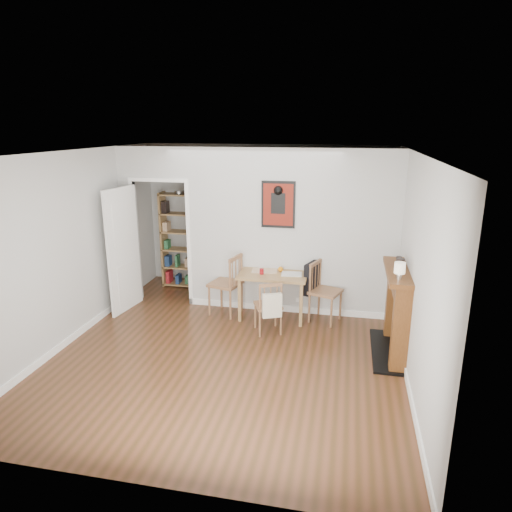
% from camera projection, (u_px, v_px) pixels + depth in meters
% --- Properties ---
extents(ground, '(5.20, 5.20, 0.00)m').
position_uv_depth(ground, '(233.00, 346.00, 6.27)').
color(ground, '#572F1C').
rests_on(ground, ground).
extents(room_shell, '(5.20, 5.20, 5.20)m').
position_uv_depth(room_shell, '(259.00, 232.00, 7.15)').
color(room_shell, '#BCBCBA').
rests_on(room_shell, ground).
extents(dining_table, '(1.05, 0.67, 0.72)m').
position_uv_depth(dining_table, '(273.00, 279.00, 7.05)').
color(dining_table, '#A6774D').
rests_on(dining_table, ground).
extents(chair_left, '(0.60, 0.60, 0.99)m').
position_uv_depth(chair_left, '(225.00, 284.00, 7.22)').
color(chair_left, olive).
rests_on(chair_left, ground).
extents(chair_right, '(0.64, 0.60, 0.94)m').
position_uv_depth(chair_right, '(324.00, 291.00, 6.95)').
color(chair_right, olive).
rests_on(chair_right, ground).
extents(chair_front, '(0.53, 0.55, 0.80)m').
position_uv_depth(chair_front, '(268.00, 306.00, 6.58)').
color(chair_front, olive).
rests_on(chair_front, ground).
extents(bookshelf, '(0.74, 0.30, 1.76)m').
position_uv_depth(bookshelf, '(182.00, 241.00, 8.39)').
color(bookshelf, '#A6774D').
rests_on(bookshelf, ground).
extents(fireplace, '(0.45, 1.25, 1.16)m').
position_uv_depth(fireplace, '(398.00, 310.00, 5.91)').
color(fireplace, brown).
rests_on(fireplace, ground).
extents(red_glass, '(0.07, 0.07, 0.09)m').
position_uv_depth(red_glass, '(262.00, 271.00, 6.99)').
color(red_glass, maroon).
rests_on(red_glass, dining_table).
extents(orange_fruit, '(0.08, 0.08, 0.08)m').
position_uv_depth(orange_fruit, '(281.00, 269.00, 7.10)').
color(orange_fruit, orange).
rests_on(orange_fruit, dining_table).
extents(placemat, '(0.43, 0.35, 0.00)m').
position_uv_depth(placemat, '(264.00, 271.00, 7.16)').
color(placemat, beige).
rests_on(placemat, dining_table).
extents(notebook, '(0.33, 0.25, 0.02)m').
position_uv_depth(notebook, '(292.00, 274.00, 6.97)').
color(notebook, silver).
rests_on(notebook, dining_table).
extents(mantel_lamp, '(0.13, 0.13, 0.21)m').
position_uv_depth(mantel_lamp, '(400.00, 269.00, 5.37)').
color(mantel_lamp, silver).
rests_on(mantel_lamp, fireplace).
extents(ceramic_jar_a, '(0.11, 0.11, 0.13)m').
position_uv_depth(ceramic_jar_a, '(400.00, 263.00, 5.81)').
color(ceramic_jar_a, black).
rests_on(ceramic_jar_a, fireplace).
extents(ceramic_jar_b, '(0.08, 0.08, 0.09)m').
position_uv_depth(ceramic_jar_b, '(399.00, 260.00, 6.00)').
color(ceramic_jar_b, black).
rests_on(ceramic_jar_b, fireplace).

